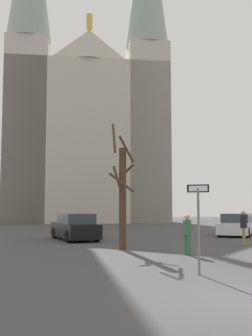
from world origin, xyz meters
name	(u,v)px	position (x,y,z in m)	size (l,w,h in m)	color
cathedral	(88,110)	(-3.71, 39.85, 13.09)	(18.52, 11.63, 40.85)	#BCB5A5
one_way_arrow_sign	(198,219)	(-0.84, 3.31, 1.53)	(0.57, 0.29, 2.49)	slate
bare_tree	(122,193)	(-2.35, 9.96, 2.45)	(1.20, 1.22, 5.59)	#473323
parked_car_near_white	(237,225)	(5.69, 17.63, 0.66)	(3.73, 4.81, 1.39)	silver
parked_car_far_black	(75,227)	(-4.50, 15.24, 0.69)	(2.95, 4.70, 1.46)	black
pedestrian_walking	(187,231)	(-0.01, 7.82, 0.93)	(0.32, 0.32, 1.56)	#33663F
pedestrian_standing	(244,224)	(3.59, 11.19, 1.01)	(0.32, 0.32, 1.67)	olive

